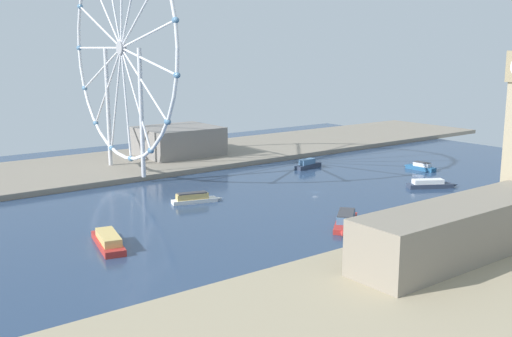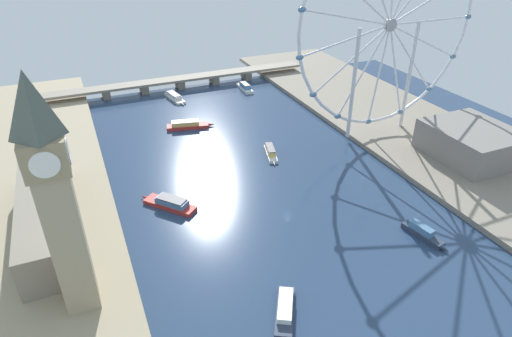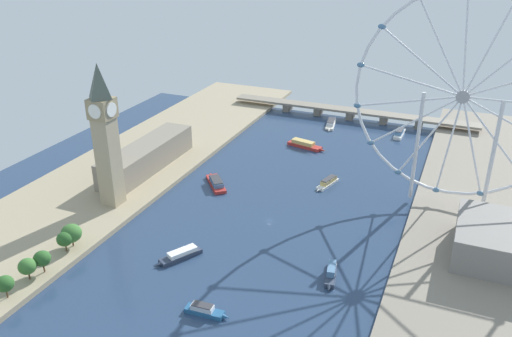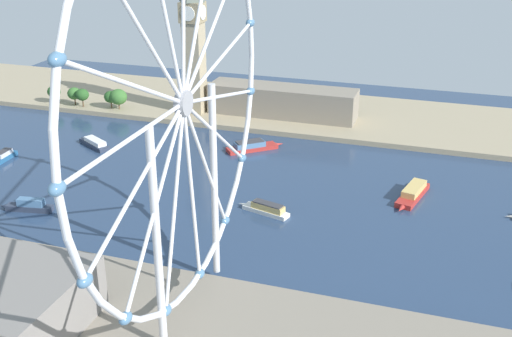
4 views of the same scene
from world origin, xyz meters
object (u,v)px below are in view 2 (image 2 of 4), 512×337
tour_boat_5 (188,125)px  ferris_wheel (390,26)px  riverside_hall (472,142)px  tour_boat_6 (423,233)px  clock_tower (56,199)px  parliament_block (46,211)px  river_bridge (180,80)px  tour_boat_0 (271,152)px  tour_boat_7 (174,97)px  tour_boat_3 (245,87)px  tour_boat_2 (170,203)px  tour_boat_4 (285,311)px

tour_boat_5 → ferris_wheel: bearing=-15.7°
riverside_hall → tour_boat_6: bearing=-148.3°
clock_tower → parliament_block: 66.48m
parliament_block → ferris_wheel: ferris_wheel is taller
riverside_hall → river_bridge: (-126.33, 197.22, -5.69)m
tour_boat_0 → tour_boat_7: size_ratio=0.77×
riverside_hall → tour_boat_3: bearing=114.3°
tour_boat_0 → parliament_block: bearing=-61.8°
tour_boat_0 → tour_boat_2: (-70.74, -30.34, 0.05)m
parliament_block → clock_tower: bearing=-79.1°
ferris_wheel → river_bridge: (-96.12, 145.41, -65.37)m
river_bridge → parliament_block: bearing=-121.9°
tour_boat_4 → tour_boat_7: bearing=-154.4°
riverside_hall → tour_boat_6: size_ratio=2.02×
tour_boat_2 → tour_boat_6: (101.05, -70.50, 0.09)m
river_bridge → tour_boat_4: (-29.36, -259.92, -4.52)m
tour_boat_3 → tour_boat_5: bearing=132.1°
tour_boat_2 → tour_boat_5: (34.49, 90.09, 0.06)m
river_bridge → tour_boat_6: (49.55, -244.69, -4.17)m
river_bridge → tour_boat_7: bearing=-114.3°
clock_tower → tour_boat_0: (116.29, 83.01, -47.26)m
parliament_block → tour_boat_0: size_ratio=3.62×
clock_tower → tour_boat_3: clock_tower is taller
tour_boat_5 → tour_boat_2: bearing=-98.2°
ferris_wheel → tour_boat_2: 165.75m
riverside_hall → river_bridge: riverside_hall is taller
clock_tower → tour_boat_6: 155.02m
river_bridge → tour_boat_4: 261.61m
tour_boat_6 → tour_boat_7: 227.43m
clock_tower → river_bridge: 250.46m
tour_boat_7 → ferris_wheel: bearing=32.6°
ferris_wheel → tour_boat_6: ferris_wheel is taller
parliament_block → tour_boat_2: bearing=-1.4°
river_bridge → tour_boat_5: size_ratio=6.69×
riverside_hall → tour_boat_5: riverside_hall is taller
clock_tower → tour_boat_6: (146.61, -17.83, -47.11)m
tour_boat_3 → tour_boat_6: (0.19, -217.87, -0.00)m
riverside_hall → river_bridge: size_ratio=0.22×
clock_tower → tour_boat_4: (67.70, -33.06, -47.47)m
tour_boat_6 → tour_boat_7: size_ratio=0.75×
ferris_wheel → tour_boat_6: (-46.57, -99.28, -69.55)m
parliament_block → tour_boat_6: parliament_block is taller
tour_boat_0 → tour_boat_3: (30.12, 117.03, 0.15)m
tour_boat_0 → tour_boat_2: bearing=-51.5°
clock_tower → tour_boat_2: size_ratio=3.13×
riverside_hall → ferris_wheel: bearing=120.2°
clock_tower → ferris_wheel: 210.85m
river_bridge → tour_boat_0: (19.23, -143.85, -4.32)m
ferris_wheel → riverside_hall: 84.61m
tour_boat_0 → tour_boat_5: tour_boat_5 is taller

